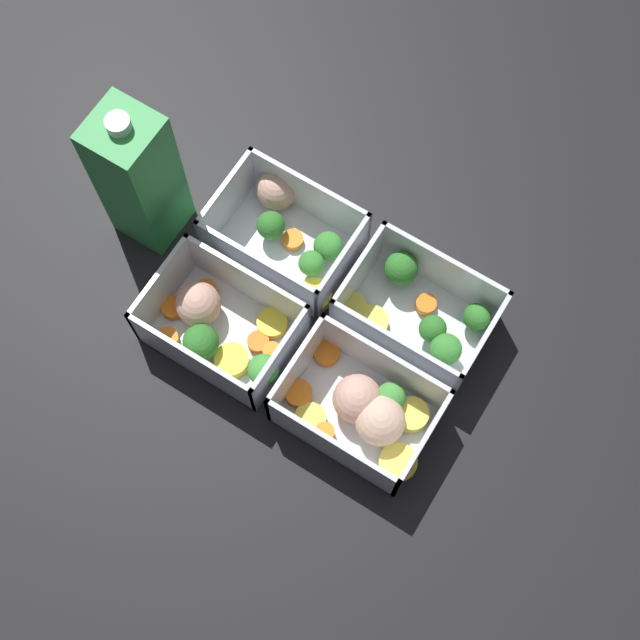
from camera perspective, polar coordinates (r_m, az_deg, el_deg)
ground_plane at (r=0.96m, az=0.00°, el=-0.52°), size 4.00×4.00×0.00m
container_near_left at (r=0.94m, az=6.39°, el=0.50°), size 0.16×0.11×0.07m
container_near_right at (r=0.98m, az=-2.08°, el=5.70°), size 0.16×0.14×0.07m
container_far_left at (r=0.91m, az=2.86°, el=-5.75°), size 0.17×0.11×0.07m
container_far_right at (r=0.94m, az=-6.50°, el=-0.46°), size 0.16×0.11×0.07m
juice_carton at (r=0.95m, az=-11.52°, el=8.92°), size 0.07×0.07×0.20m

